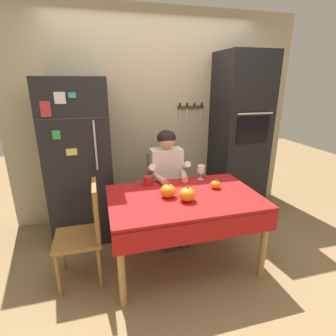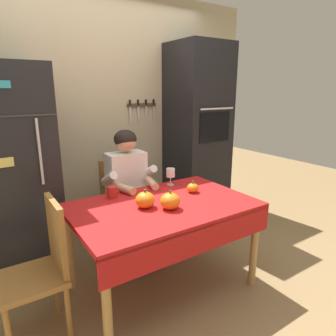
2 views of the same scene
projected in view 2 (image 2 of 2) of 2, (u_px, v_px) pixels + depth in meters
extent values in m
plane|color=#93754C|center=(170.00, 292.00, 2.42)|extent=(10.00, 10.00, 0.00)
cube|color=#BCAD89|center=(105.00, 118.00, 3.20)|extent=(3.70, 0.10, 2.60)
cube|color=#4C3823|center=(142.00, 105.00, 3.35)|extent=(0.36, 0.02, 0.04)
cube|color=silver|center=(130.00, 115.00, 3.29)|extent=(0.02, 0.01, 0.17)
cube|color=black|center=(130.00, 103.00, 3.25)|extent=(0.02, 0.01, 0.06)
cube|color=silver|center=(138.00, 114.00, 3.34)|extent=(0.02, 0.01, 0.15)
cube|color=black|center=(138.00, 102.00, 3.30)|extent=(0.02, 0.01, 0.06)
cube|color=silver|center=(146.00, 111.00, 3.39)|extent=(0.02, 0.01, 0.10)
cube|color=black|center=(146.00, 102.00, 3.36)|extent=(0.02, 0.01, 0.06)
cube|color=silver|center=(154.00, 112.00, 3.44)|extent=(0.02, 0.01, 0.14)
cube|color=black|center=(154.00, 102.00, 3.41)|extent=(0.02, 0.01, 0.06)
cube|color=black|center=(11.00, 177.00, 2.46)|extent=(0.68, 0.68, 1.80)
cylinder|color=silver|center=(40.00, 152.00, 2.21)|extent=(0.02, 0.02, 0.50)
cube|color=#333335|center=(6.00, 116.00, 2.05)|extent=(0.67, 0.01, 0.01)
cube|color=teal|center=(5.00, 84.00, 2.00)|extent=(0.07, 0.01, 0.05)
cube|color=#E5D666|center=(6.00, 162.00, 2.11)|extent=(0.10, 0.02, 0.07)
cube|color=black|center=(197.00, 137.00, 3.52)|extent=(0.60, 0.60, 2.10)
cube|color=black|center=(215.00, 127.00, 3.23)|extent=(0.42, 0.01, 0.32)
cylinder|color=silver|center=(217.00, 109.00, 3.16)|extent=(0.45, 0.02, 0.02)
cylinder|color=tan|center=(107.00, 308.00, 1.76)|extent=(0.06, 0.06, 0.70)
cylinder|color=tan|center=(70.00, 250.00, 2.39)|extent=(0.06, 0.06, 0.70)
cylinder|color=tan|center=(254.00, 247.00, 2.44)|extent=(0.06, 0.06, 0.70)
cylinder|color=tan|center=(195.00, 214.00, 3.07)|extent=(0.06, 0.06, 0.70)
cube|color=red|center=(163.00, 206.00, 2.32)|extent=(1.40, 0.90, 0.04)
cube|color=red|center=(198.00, 241.00, 1.99)|extent=(1.40, 0.01, 0.20)
cube|color=#9E6B33|center=(126.00, 211.00, 2.95)|extent=(0.40, 0.40, 0.04)
cube|color=#9E6B33|center=(117.00, 182.00, 3.03)|extent=(0.36, 0.04, 0.48)
cylinder|color=#9E6B33|center=(118.00, 243.00, 2.78)|extent=(0.04, 0.04, 0.41)
cylinder|color=#9E6B33|center=(104.00, 229.00, 3.05)|extent=(0.04, 0.04, 0.41)
cylinder|color=#9E6B33|center=(149.00, 234.00, 2.96)|extent=(0.04, 0.04, 0.41)
cylinder|color=#9E6B33|center=(134.00, 221.00, 3.23)|extent=(0.04, 0.04, 0.41)
cube|color=#38384C|center=(135.00, 267.00, 2.69)|extent=(0.10, 0.22, 0.08)
cube|color=#38384C|center=(154.00, 261.00, 2.80)|extent=(0.10, 0.22, 0.08)
cylinder|color=#38384C|center=(132.00, 246.00, 2.69)|extent=(0.09, 0.09, 0.38)
cylinder|color=#38384C|center=(151.00, 240.00, 2.80)|extent=(0.09, 0.09, 0.38)
cube|color=#38384C|center=(124.00, 212.00, 2.75)|extent=(0.12, 0.40, 0.11)
cube|color=#38384C|center=(141.00, 208.00, 2.85)|extent=(0.12, 0.40, 0.11)
cube|color=white|center=(126.00, 177.00, 2.82)|extent=(0.36, 0.20, 0.48)
cylinder|color=white|center=(109.00, 178.00, 2.65)|extent=(0.07, 0.26, 0.18)
cylinder|color=white|center=(148.00, 172.00, 2.86)|extent=(0.07, 0.26, 0.18)
cylinder|color=#D8A884|center=(123.00, 188.00, 2.56)|extent=(0.13, 0.27, 0.07)
cylinder|color=#D8A884|center=(151.00, 183.00, 2.71)|extent=(0.13, 0.27, 0.07)
sphere|color=#D8A884|center=(126.00, 141.00, 2.72)|extent=(0.19, 0.19, 0.19)
ellipsoid|color=black|center=(125.00, 139.00, 2.72)|extent=(0.21, 0.21, 0.17)
cube|color=#9E6B33|center=(31.00, 279.00, 1.89)|extent=(0.40, 0.40, 0.04)
cube|color=#9E6B33|center=(56.00, 235.00, 1.92)|extent=(0.04, 0.36, 0.48)
cylinder|color=#9E6B33|center=(3.00, 304.00, 1.99)|extent=(0.04, 0.04, 0.41)
cylinder|color=#9E6B33|center=(56.00, 286.00, 2.17)|extent=(0.04, 0.04, 0.41)
cylinder|color=#9E6B33|center=(69.00, 315.00, 1.90)|extent=(0.04, 0.04, 0.41)
cylinder|color=#B2231E|center=(112.00, 192.00, 2.43)|extent=(0.08, 0.08, 0.09)
torus|color=#B2231E|center=(117.00, 191.00, 2.45)|extent=(0.05, 0.01, 0.05)
cylinder|color=white|center=(171.00, 185.00, 2.76)|extent=(0.06, 0.06, 0.01)
cylinder|color=white|center=(171.00, 180.00, 2.75)|extent=(0.01, 0.01, 0.07)
cylinder|color=white|center=(171.00, 173.00, 2.73)|extent=(0.08, 0.08, 0.08)
ellipsoid|color=orange|center=(193.00, 188.00, 2.55)|extent=(0.10, 0.10, 0.08)
cylinder|color=#4C6023|center=(193.00, 182.00, 2.54)|extent=(0.02, 0.02, 0.02)
ellipsoid|color=orange|center=(170.00, 201.00, 2.20)|extent=(0.15, 0.15, 0.12)
cylinder|color=#4C6023|center=(170.00, 192.00, 2.18)|extent=(0.02, 0.02, 0.02)
ellipsoid|color=orange|center=(145.00, 200.00, 2.22)|extent=(0.15, 0.15, 0.12)
cylinder|color=#4C6023|center=(145.00, 191.00, 2.20)|extent=(0.02, 0.02, 0.02)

